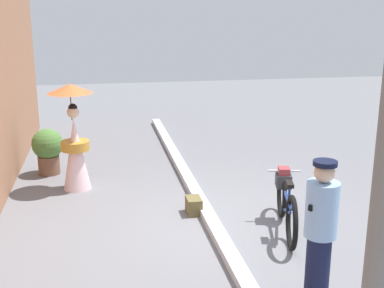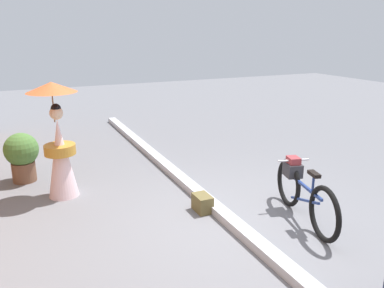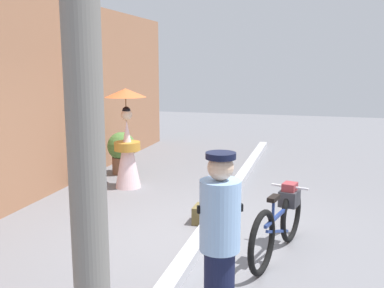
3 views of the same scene
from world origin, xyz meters
name	(u,v)px [view 2 (image 2 of 3)]	position (x,y,z in m)	size (l,w,h in m)	color
ground_plane	(231,225)	(0.00, 0.00, 0.00)	(30.00, 30.00, 0.00)	slate
sidewalk_curb	(231,221)	(0.00, 0.00, 0.06)	(14.00, 0.20, 0.12)	#B2B2B7
bicycle_near_officer	(303,191)	(-0.25, -1.02, 0.42)	(1.77, 0.59, 0.82)	black
person_with_parasol	(59,142)	(2.03, 1.99, 0.92)	(0.77, 0.77, 1.86)	silver
potted_plant_by_door	(22,154)	(3.00, 2.54, 0.50)	(0.61, 0.59, 0.89)	brown
backpack_on_pavement	(203,203)	(0.55, 0.16, 0.13)	(0.33, 0.22, 0.26)	brown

